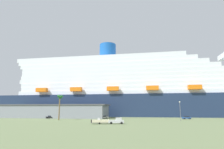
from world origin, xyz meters
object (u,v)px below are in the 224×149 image
object	(u,v)px
pickup_truck	(117,121)
parked_car_black_coupe	(50,117)
parked_car_blue_suv	(187,118)
small_boat_on_trailer	(102,121)
parked_car_white_van	(104,117)
palm_tree	(60,100)
street_lamp	(180,108)
cruise_ship	(149,93)

from	to	relation	value
pickup_truck	parked_car_black_coupe	size ratio (longest dim) A/B	1.29
parked_car_blue_suv	parked_car_black_coupe	world-z (taller)	same
small_boat_on_trailer	parked_car_white_van	size ratio (longest dim) A/B	1.76
parked_car_blue_suv	palm_tree	bearing A→B (deg)	-165.76
palm_tree	parked_car_white_van	world-z (taller)	palm_tree
street_lamp	parked_car_black_coupe	size ratio (longest dim) A/B	1.91
small_boat_on_trailer	street_lamp	distance (m)	37.21
cruise_ship	parked_car_black_coupe	size ratio (longest dim) A/B	59.04
small_boat_on_trailer	palm_tree	size ratio (longest dim) A/B	0.69
small_boat_on_trailer	street_lamp	xyz separation A→B (m)	(31.75, 18.85, 4.62)
parked_car_black_coupe	parked_car_white_van	world-z (taller)	same
parked_car_blue_suv	cruise_ship	bearing A→B (deg)	112.81
cruise_ship	palm_tree	size ratio (longest dim) A/B	22.20
cruise_ship	parked_car_blue_suv	world-z (taller)	cruise_ship
palm_tree	small_boat_on_trailer	bearing A→B (deg)	-38.55
pickup_truck	palm_tree	distance (m)	36.33
pickup_truck	small_boat_on_trailer	distance (m)	5.21
small_boat_on_trailer	parked_car_black_coupe	world-z (taller)	small_boat_on_trailer
street_lamp	parked_car_blue_suv	world-z (taller)	street_lamp
cruise_ship	street_lamp	size ratio (longest dim) A/B	30.97
street_lamp	parked_car_blue_suv	distance (m)	18.90
small_boat_on_trailer	palm_tree	bearing A→B (deg)	141.45
small_boat_on_trailer	street_lamp	size ratio (longest dim) A/B	0.96
small_boat_on_trailer	street_lamp	world-z (taller)	street_lamp
cruise_ship	parked_car_blue_suv	bearing A→B (deg)	-67.19
cruise_ship	pickup_truck	xyz separation A→B (m)	(-17.48, -72.92, -16.39)
parked_car_blue_suv	pickup_truck	bearing A→B (deg)	-133.85
cruise_ship	pickup_truck	world-z (taller)	cruise_ship
cruise_ship	small_boat_on_trailer	xyz separation A→B (m)	(-22.61, -73.87, -16.47)
pickup_truck	parked_car_black_coupe	world-z (taller)	pickup_truck
small_boat_on_trailer	parked_car_white_van	bearing A→B (deg)	98.54
pickup_truck	palm_tree	xyz separation A→B (m)	(-29.88, 18.78, 8.64)
small_boat_on_trailer	parked_car_blue_suv	size ratio (longest dim) A/B	1.84
street_lamp	cruise_ship	bearing A→B (deg)	99.43
small_boat_on_trailer	street_lamp	bearing A→B (deg)	30.71
pickup_truck	street_lamp	distance (m)	32.40
parked_car_black_coupe	parked_car_white_van	distance (m)	30.62
palm_tree	street_lamp	size ratio (longest dim) A/B	1.40
parked_car_blue_suv	parked_car_black_coupe	bearing A→B (deg)	-178.76
street_lamp	pickup_truck	bearing A→B (deg)	-146.07
street_lamp	parked_car_white_van	bearing A→B (deg)	155.51
pickup_truck	small_boat_on_trailer	xyz separation A→B (m)	(-5.13, -0.95, -0.08)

